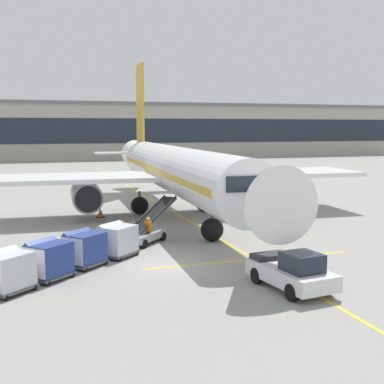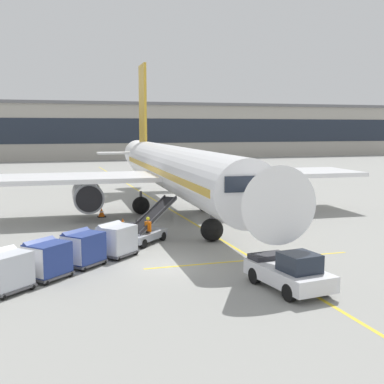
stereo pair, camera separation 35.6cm
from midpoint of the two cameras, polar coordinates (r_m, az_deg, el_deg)
ground_plane at (r=27.07m, az=-3.13°, el=-8.33°), size 600.00×600.00×0.00m
parked_airplane at (r=42.42m, az=-2.21°, el=2.46°), size 32.65×42.40×14.34m
belt_loader at (r=32.52m, az=-5.54°, el=-4.23°), size 4.64×4.83×2.64m
baggage_cart_lead at (r=29.10m, az=-8.72°, el=-5.27°), size 2.56×2.53×1.91m
baggage_cart_second at (r=27.41m, az=-12.36°, el=-6.13°), size 2.56×2.53×1.91m
baggage_cart_third at (r=25.58m, az=-16.17°, el=-7.22°), size 2.56×2.53×1.91m
baggage_cart_fourth at (r=24.12m, az=-20.34°, el=-8.26°), size 2.56×2.53×1.91m
pushback_tug at (r=23.55m, az=10.71°, el=-8.74°), size 2.67×4.64×1.83m
ground_crew_by_loader at (r=28.85m, az=-8.78°, el=-5.38°), size 0.43×0.45×1.74m
ground_crew_by_carts at (r=31.89m, az=-5.23°, el=-4.12°), size 0.39×0.51×1.74m
safety_cone_engine_keepout at (r=42.22m, az=-10.46°, el=-2.28°), size 0.67×0.67×0.76m
safety_cone_wingtip at (r=37.31m, az=-8.09°, el=-3.50°), size 0.66×0.66×0.74m
apron_guidance_line_lead_in at (r=42.23m, az=-1.63°, el=-2.66°), size 0.20×110.00×0.01m
apron_guidance_line_stop_bar at (r=28.49m, az=6.34°, el=-7.56°), size 12.00×0.20×0.01m
terminal_building at (r=125.63m, az=-8.09°, el=6.81°), size 148.50×16.51×13.15m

